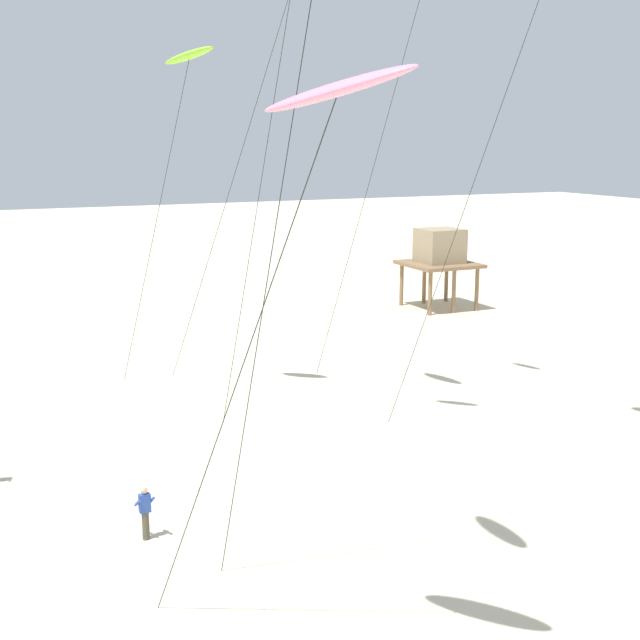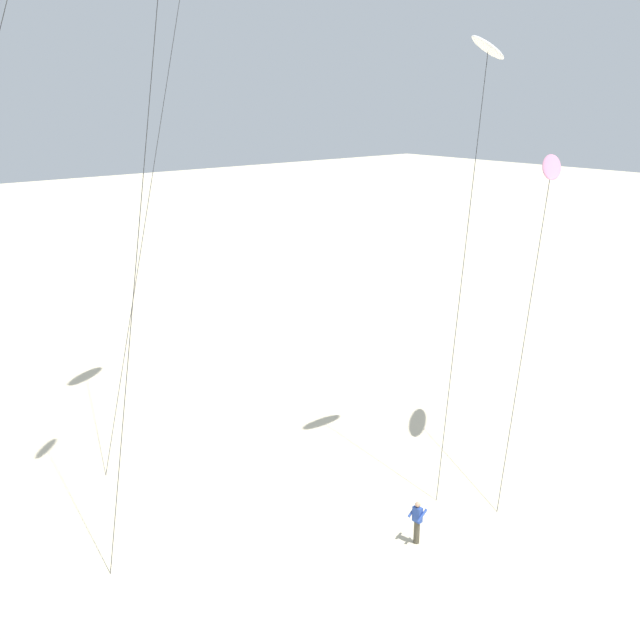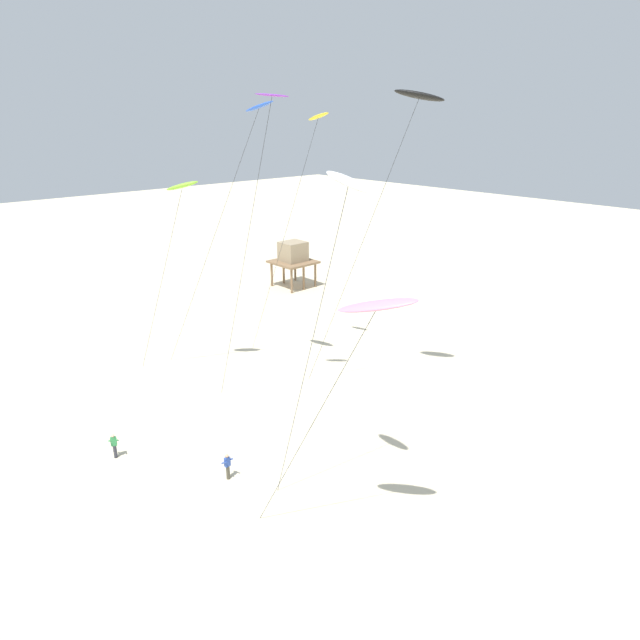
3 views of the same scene
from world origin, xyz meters
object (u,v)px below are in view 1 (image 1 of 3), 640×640
(kite_lime, at_px, (189,59))
(stilt_house, at_px, (440,252))
(kite_flyer_middle, at_px, (145,512))
(kite_pink, at_px, (336,94))

(kite_lime, distance_m, stilt_house, 28.42)
(kite_lime, height_order, kite_flyer_middle, kite_lime)
(kite_lime, height_order, stilt_house, kite_lime)
(kite_pink, height_order, kite_lime, kite_lime)
(stilt_house, bearing_deg, kite_lime, -57.05)
(stilt_house, bearing_deg, kite_pink, -35.26)
(kite_pink, distance_m, kite_lime, 22.42)
(kite_lime, distance_m, kite_flyer_middle, 19.80)
(stilt_house, bearing_deg, kite_flyer_middle, -45.62)
(kite_flyer_middle, xyz_separation_m, stilt_house, (-26.80, 27.39, 3.12))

